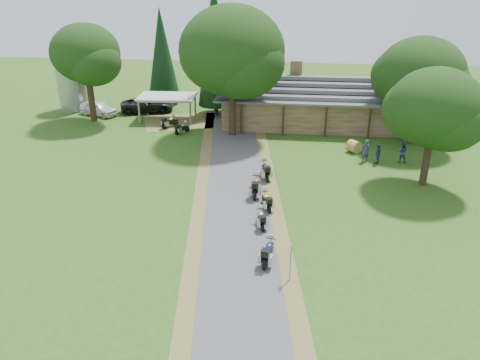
# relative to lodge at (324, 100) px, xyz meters

# --- Properties ---
(ground) EXTENTS (120.00, 120.00, 0.00)m
(ground) POSITION_rel_lodge_xyz_m (-6.00, -24.00, -2.45)
(ground) COLOR #315618
(ground) RESTS_ON ground
(driveway) EXTENTS (51.95, 51.95, 0.00)m
(driveway) POSITION_rel_lodge_xyz_m (-6.50, -20.00, -2.45)
(driveway) COLOR #48474A
(driveway) RESTS_ON ground
(lodge) EXTENTS (21.40, 9.40, 4.90)m
(lodge) POSITION_rel_lodge_xyz_m (0.00, 0.00, 0.00)
(lodge) COLOR brown
(lodge) RESTS_ON ground
(silo) EXTENTS (3.43, 3.43, 6.71)m
(silo) POSITION_rel_lodge_xyz_m (-27.89, 2.30, 0.90)
(silo) COLOR gray
(silo) RESTS_ON ground
(carport) EXTENTS (6.12, 4.27, 2.56)m
(carport) POSITION_rel_lodge_xyz_m (-16.27, -0.52, -1.17)
(carport) COLOR beige
(carport) RESTS_ON ground
(car_white_sedan) EXTENTS (4.56, 6.29, 1.93)m
(car_white_sedan) POSITION_rel_lodge_xyz_m (-24.21, 0.15, -1.48)
(car_white_sedan) COLOR white
(car_white_sedan) RESTS_ON ground
(car_dark_suv) EXTENTS (4.40, 6.83, 2.42)m
(car_dark_suv) POSITION_rel_lodge_xyz_m (-19.34, 2.05, -1.24)
(car_dark_suv) COLOR black
(car_dark_suv) RESTS_ON ground
(motorcycle_row_a) EXTENTS (0.93, 2.03, 1.34)m
(motorcycle_row_a) POSITION_rel_lodge_xyz_m (-4.06, -26.17, -1.78)
(motorcycle_row_a) COLOR navy
(motorcycle_row_a) RESTS_ON ground
(motorcycle_row_b) EXTENTS (0.93, 1.78, 1.16)m
(motorcycle_row_b) POSITION_rel_lodge_xyz_m (-4.73, -22.37, -1.87)
(motorcycle_row_b) COLOR #A2A4A9
(motorcycle_row_b) RESTS_ON ground
(motorcycle_row_c) EXTENTS (1.09, 1.85, 1.20)m
(motorcycle_row_c) POSITION_rel_lodge_xyz_m (-4.56, -19.93, -1.85)
(motorcycle_row_c) COLOR #F1AD0D
(motorcycle_row_c) RESTS_ON ground
(motorcycle_row_d) EXTENTS (0.74, 2.15, 1.46)m
(motorcycle_row_d) POSITION_rel_lodge_xyz_m (-5.44, -17.95, -1.72)
(motorcycle_row_d) COLOR #DC4426
(motorcycle_row_d) RESTS_ON ground
(motorcycle_row_e) EXTENTS (1.14, 2.13, 1.39)m
(motorcycle_row_e) POSITION_rel_lodge_xyz_m (-4.98, -14.89, -1.76)
(motorcycle_row_e) COLOR black
(motorcycle_row_e) RESTS_ON ground
(motorcycle_carport_a) EXTENTS (1.57, 1.90, 1.29)m
(motorcycle_carport_a) POSITION_rel_lodge_xyz_m (-15.37, -3.33, -1.81)
(motorcycle_carport_a) COLOR gold
(motorcycle_carport_a) RESTS_ON ground
(motorcycle_carport_b) EXTENTS (1.35, 1.75, 1.17)m
(motorcycle_carport_b) POSITION_rel_lodge_xyz_m (-13.71, -5.05, -1.87)
(motorcycle_carport_b) COLOR gray
(motorcycle_carport_b) RESTS_ON ground
(person_a) EXTENTS (0.76, 0.67, 2.22)m
(person_a) POSITION_rel_lodge_xyz_m (2.94, -10.57, -1.34)
(person_a) COLOR navy
(person_a) RESTS_ON ground
(person_b) EXTENTS (0.67, 0.53, 2.15)m
(person_b) POSITION_rel_lodge_xyz_m (5.90, -10.41, -1.38)
(person_b) COLOR navy
(person_b) RESTS_ON ground
(person_c) EXTENTS (0.64, 0.70, 2.02)m
(person_c) POSITION_rel_lodge_xyz_m (3.90, -11.00, -1.44)
(person_c) COLOR navy
(person_c) RESTS_ON ground
(hay_bale) EXTENTS (1.43, 1.41, 1.05)m
(hay_bale) POSITION_rel_lodge_xyz_m (2.28, -8.45, -1.92)
(hay_bale) COLOR #9F893A
(hay_bale) RESTS_ON ground
(sign_post) EXTENTS (0.38, 0.06, 2.14)m
(sign_post) POSITION_rel_lodge_xyz_m (-2.86, -27.78, -1.38)
(sign_post) COLOR gray
(sign_post) RESTS_ON ground
(oak_lodge_left) EXTENTS (9.53, 9.53, 12.77)m
(oak_lodge_left) POSITION_rel_lodge_xyz_m (-8.82, -4.93, 3.93)
(oak_lodge_left) COLOR black
(oak_lodge_left) RESTS_ON ground
(oak_lodge_right) EXTENTS (7.54, 7.54, 10.15)m
(oak_lodge_right) POSITION_rel_lodge_xyz_m (7.68, -5.39, 2.63)
(oak_lodge_right) COLOR black
(oak_lodge_right) RESTS_ON ground
(oak_driveway) EXTENTS (6.45, 6.45, 9.39)m
(oak_driveway) POSITION_rel_lodge_xyz_m (6.61, -14.82, 2.24)
(oak_driveway) COLOR black
(oak_driveway) RESTS_ON ground
(oak_silo) EXTENTS (6.86, 6.86, 11.31)m
(oak_silo) POSITION_rel_lodge_xyz_m (-23.94, -1.99, 3.20)
(oak_silo) COLOR black
(oak_silo) RESTS_ON ground
(cedar_near) EXTENTS (3.86, 3.86, 14.19)m
(cedar_near) POSITION_rel_lodge_xyz_m (-11.57, 2.26, 4.64)
(cedar_near) COLOR black
(cedar_near) RESTS_ON ground
(cedar_far) EXTENTS (3.64, 3.64, 10.99)m
(cedar_far) POSITION_rel_lodge_xyz_m (-18.38, 5.92, 3.05)
(cedar_far) COLOR black
(cedar_far) RESTS_ON ground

